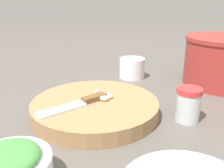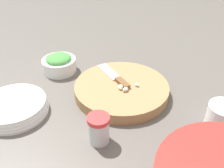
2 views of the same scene
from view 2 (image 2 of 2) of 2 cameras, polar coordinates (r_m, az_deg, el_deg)
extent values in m
plane|color=#56514C|center=(0.78, 3.48, -6.25)|extent=(5.00, 5.00, 0.00)
cylinder|color=#9E754C|center=(0.84, 2.18, -1.19)|extent=(0.32, 0.32, 0.04)
cube|color=brown|center=(0.83, 2.37, 0.26)|extent=(0.06, 0.06, 0.01)
cube|color=silver|center=(0.90, -0.70, 2.81)|extent=(0.11, 0.10, 0.01)
ellipsoid|color=white|center=(0.83, 5.88, -0.24)|extent=(0.02, 0.02, 0.01)
ellipsoid|color=silver|center=(0.81, 1.99, -0.69)|extent=(0.02, 0.03, 0.01)
ellipsoid|color=#EEE9CC|center=(0.80, 3.10, -1.25)|extent=(0.02, 0.02, 0.01)
cylinder|color=white|center=(0.99, -11.92, 4.17)|extent=(0.13, 0.13, 0.05)
torus|color=white|center=(0.98, -12.09, 5.41)|extent=(0.13, 0.13, 0.01)
ellipsoid|color=#478E42|center=(0.97, -12.14, 5.75)|extent=(0.10, 0.10, 0.03)
cylinder|color=silver|center=(0.67, -3.03, -10.61)|extent=(0.06, 0.06, 0.07)
cylinder|color=red|center=(0.64, -3.14, -7.97)|extent=(0.06, 0.06, 0.01)
cylinder|color=white|center=(0.77, 23.99, -6.79)|extent=(0.09, 0.09, 0.07)
cylinder|color=white|center=(0.83, -21.32, -5.72)|extent=(0.21, 0.21, 0.01)
cylinder|color=white|center=(0.82, -21.46, -5.18)|extent=(0.20, 0.20, 0.01)
cylinder|color=white|center=(0.82, -21.61, -4.64)|extent=(0.20, 0.20, 0.01)
cylinder|color=white|center=(0.81, -21.75, -4.08)|extent=(0.20, 0.20, 0.01)
camera|label=1|loc=(0.94, -36.42, 13.98)|focal=40.00mm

